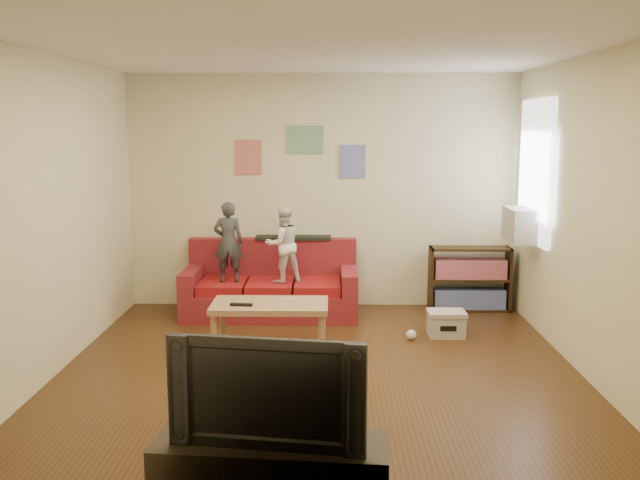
{
  "coord_description": "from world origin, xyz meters",
  "views": [
    {
      "loc": [
        0.09,
        -5.77,
        2.1
      ],
      "look_at": [
        0.0,
        0.8,
        1.05
      ],
      "focal_mm": 40.0,
      "sensor_mm": 36.0,
      "label": 1
    }
  ],
  "objects_px": {
    "child_a": "(228,242)",
    "file_box": "(446,323)",
    "sofa": "(271,289)",
    "bookshelf": "(469,282)",
    "child_b": "(283,244)",
    "television": "(271,387)",
    "coffee_table": "(270,310)"
  },
  "relations": [
    {
      "from": "child_a",
      "to": "file_box",
      "type": "relative_size",
      "value": 2.36
    },
    {
      "from": "bookshelf",
      "to": "file_box",
      "type": "distance_m",
      "value": 1.15
    },
    {
      "from": "child_a",
      "to": "child_b",
      "type": "distance_m",
      "value": 0.6
    },
    {
      "from": "child_b",
      "to": "bookshelf",
      "type": "height_order",
      "value": "child_b"
    },
    {
      "from": "child_b",
      "to": "coffee_table",
      "type": "xyz_separation_m",
      "value": [
        -0.04,
        -1.25,
        -0.41
      ]
    },
    {
      "from": "sofa",
      "to": "child_b",
      "type": "xyz_separation_m",
      "value": [
        0.15,
        -0.17,
        0.54
      ]
    },
    {
      "from": "coffee_table",
      "to": "file_box",
      "type": "bearing_deg",
      "value": 18.17
    },
    {
      "from": "child_b",
      "to": "bookshelf",
      "type": "xyz_separation_m",
      "value": [
        2.12,
        0.37,
        -0.5
      ]
    },
    {
      "from": "sofa",
      "to": "file_box",
      "type": "distance_m",
      "value": 2.03
    },
    {
      "from": "child_b",
      "to": "bookshelf",
      "type": "distance_m",
      "value": 2.21
    },
    {
      "from": "sofa",
      "to": "bookshelf",
      "type": "relative_size",
      "value": 2.1
    },
    {
      "from": "sofa",
      "to": "child_b",
      "type": "relative_size",
      "value": 2.29
    },
    {
      "from": "file_box",
      "to": "television",
      "type": "xyz_separation_m",
      "value": [
        -1.48,
        -3.46,
        0.63
      ]
    },
    {
      "from": "sofa",
      "to": "bookshelf",
      "type": "distance_m",
      "value": 2.28
    },
    {
      "from": "sofa",
      "to": "child_a",
      "type": "xyz_separation_m",
      "value": [
        -0.45,
        -0.17,
        0.57
      ]
    },
    {
      "from": "television",
      "to": "sofa",
      "type": "bearing_deg",
      "value": 103.35
    },
    {
      "from": "child_a",
      "to": "coffee_table",
      "type": "height_order",
      "value": "child_a"
    },
    {
      "from": "bookshelf",
      "to": "file_box",
      "type": "xyz_separation_m",
      "value": [
        -0.43,
        -1.05,
        -0.2
      ]
    },
    {
      "from": "coffee_table",
      "to": "sofa",
      "type": "bearing_deg",
      "value": 94.2
    },
    {
      "from": "sofa",
      "to": "child_a",
      "type": "bearing_deg",
      "value": -159.84
    },
    {
      "from": "file_box",
      "to": "television",
      "type": "bearing_deg",
      "value": -113.19
    },
    {
      "from": "child_a",
      "to": "child_b",
      "type": "xyz_separation_m",
      "value": [
        0.6,
        0.0,
        -0.02
      ]
    },
    {
      "from": "child_a",
      "to": "coffee_table",
      "type": "xyz_separation_m",
      "value": [
        0.56,
        -1.25,
        -0.44
      ]
    },
    {
      "from": "child_a",
      "to": "file_box",
      "type": "distance_m",
      "value": 2.5
    },
    {
      "from": "sofa",
      "to": "file_box",
      "type": "relative_size",
      "value": 5.1
    },
    {
      "from": "sofa",
      "to": "file_box",
      "type": "bearing_deg",
      "value": -24.85
    },
    {
      "from": "coffee_table",
      "to": "television",
      "type": "bearing_deg",
      "value": -85.08
    },
    {
      "from": "sofa",
      "to": "television",
      "type": "bearing_deg",
      "value": -85.32
    },
    {
      "from": "bookshelf",
      "to": "child_a",
      "type": "bearing_deg",
      "value": -172.31
    },
    {
      "from": "child_b",
      "to": "television",
      "type": "height_order",
      "value": "child_b"
    },
    {
      "from": "file_box",
      "to": "sofa",
      "type": "bearing_deg",
      "value": 155.15
    },
    {
      "from": "coffee_table",
      "to": "bookshelf",
      "type": "distance_m",
      "value": 2.7
    }
  ]
}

